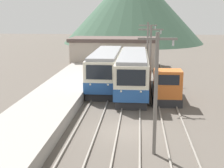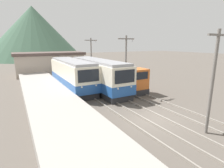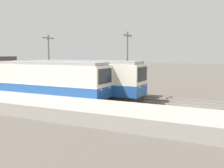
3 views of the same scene
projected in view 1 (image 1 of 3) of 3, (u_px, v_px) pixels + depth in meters
ground_plane at (126, 131)px, 20.53m from camera, size 200.00×200.00×0.00m
platform_left at (33, 121)px, 20.96m from camera, size 4.50×54.00×0.94m
track_left at (87, 129)px, 20.74m from camera, size 1.54×60.00×0.14m
track_center at (129, 130)px, 20.50m from camera, size 1.54×60.00×0.14m
track_right at (175, 132)px, 20.24m from camera, size 1.54×60.00×0.14m
commuter_train_left at (106, 71)px, 32.38m from camera, size 2.84×11.67×3.80m
commuter_train_center at (133, 74)px, 30.38m from camera, size 2.84×12.64×3.86m
shunting_locomotive at (166, 87)px, 27.79m from camera, size 2.40×5.87×3.00m
catenary_mast_near at (156, 90)px, 16.39m from camera, size 2.00×0.20×6.65m
catenary_mast_mid at (150, 62)px, 25.82m from camera, size 2.00×0.20×6.65m
catenary_mast_far at (147, 49)px, 35.25m from camera, size 2.00×0.20×6.65m
station_building at (114, 52)px, 45.58m from camera, size 12.60×6.30×4.19m
mountain_backdrop at (133, 5)px, 82.67m from camera, size 37.12×37.12×19.59m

